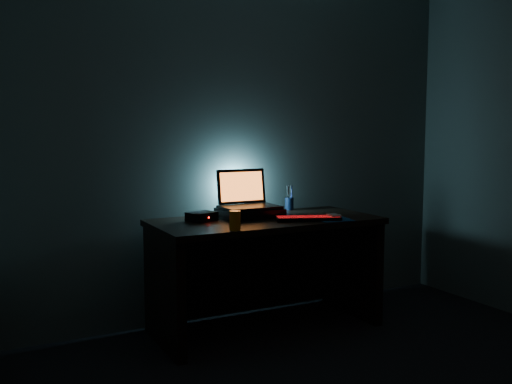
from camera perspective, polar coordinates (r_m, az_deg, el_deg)
room at (r=2.44m, az=19.43°, el=3.92°), size 3.50×4.00×2.50m
desk at (r=3.87m, az=0.61°, el=-6.35°), size 1.50×0.70×0.75m
riser at (r=3.85m, az=-0.63°, el=-2.08°), size 0.40×0.30×0.06m
laptop at (r=3.88m, az=-0.97°, el=-0.67°), size 0.38×0.28×0.26m
keyboard at (r=3.73m, az=5.23°, el=-2.64°), size 0.44×0.28×0.03m
mousepad at (r=3.77m, az=7.80°, el=-2.73°), size 0.25×0.24×0.00m
mouse at (r=3.77m, az=7.80°, el=-2.47°), size 0.08×0.12×0.03m
pen_cup at (r=4.21m, az=3.36°, el=-1.18°), size 0.08×0.08×0.09m
juice_glass at (r=3.34m, az=-2.11°, el=-2.87°), size 0.07×0.07×0.11m
router at (r=3.71m, az=-5.45°, el=-2.44°), size 0.21×0.18×0.06m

